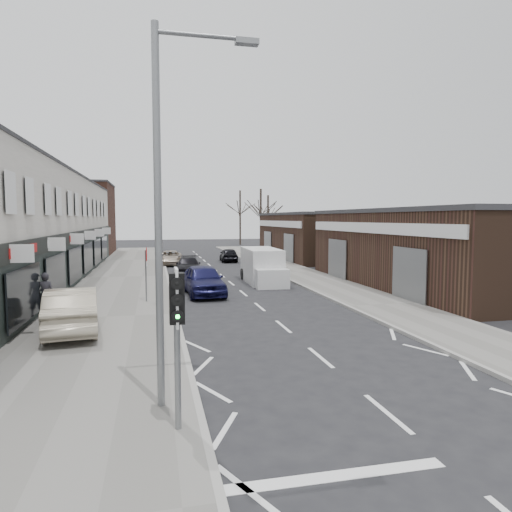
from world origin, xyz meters
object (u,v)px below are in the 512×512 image
traffic_light (177,311)px  sedan_on_pavement (71,310)px  parked_car_left_a (204,280)px  white_van (262,267)px  pedestrian (45,294)px  parked_car_right_b (229,255)px  street_lamp (166,196)px  parked_car_left_b (188,266)px  parked_car_left_c (170,258)px  warning_sign (147,259)px  parked_car_right_a (265,268)px

traffic_light → sedan_on_pavement: (-3.30, 8.44, -1.50)m
traffic_light → parked_car_left_a: 16.21m
traffic_light → white_van: traffic_light is taller
white_van → pedestrian: 14.00m
traffic_light → parked_car_left_a: traffic_light is taller
sedan_on_pavement → parked_car_right_b: 27.94m
street_lamp → parked_car_left_a: 15.42m
pedestrian → traffic_light: bearing=110.2°
street_lamp → parked_car_left_b: (2.20, 24.13, -3.98)m
sedan_on_pavement → parked_car_left_c: sedan_on_pavement is taller
warning_sign → parked_car_left_b: (2.83, 11.33, -1.56)m
pedestrian → parked_car_left_a: size_ratio=0.38×
traffic_light → parked_car_left_a: (2.20, 15.98, -1.60)m
street_lamp → parked_car_right_a: 22.57m
parked_car_left_b → street_lamp: bearing=-92.4°
traffic_light → parked_car_left_b: 25.49m
warning_sign → parked_car_left_b: bearing=76.0°
pedestrian → parked_car_left_c: size_ratio=0.40×
traffic_light → sedan_on_pavement: 9.19m
sedan_on_pavement → parked_car_right_b: (9.90, 26.13, -0.26)m
pedestrian → parked_car_right_a: bearing=-140.7°
white_van → sedan_on_pavement: size_ratio=1.18×
white_van → parked_car_left_c: 13.82m
pedestrian → parked_car_left_b: pedestrian is taller
pedestrian → parked_car_right_a: size_ratio=0.42×
parked_car_right_b → warning_sign: bearing=73.8°
white_van → parked_car_right_a: bearing=73.4°
parked_car_left_c → warning_sign: bearing=-92.3°
parked_car_right_a → parked_car_left_a: bearing=45.4°
warning_sign → parked_car_left_a: size_ratio=0.56×
warning_sign → pedestrian: (-4.04, -2.55, -1.17)m
traffic_light → parked_car_left_b: traffic_light is taller
white_van → parked_car_left_b: size_ratio=1.30×
street_lamp → warning_sign: street_lamp is taller
white_van → parked_car_right_b: white_van is taller
warning_sign → white_van: bearing=39.3°
traffic_light → warning_sign: 14.04m
parked_car_left_b → pedestrian: bearing=-113.5°
white_van → sedan_on_pavement: (-9.70, -11.43, -0.13)m
traffic_light → pedestrian: bearing=112.7°
warning_sign → parked_car_left_a: warning_sign is taller
street_lamp → parked_car_left_c: 31.64m
pedestrian → parked_car_right_b: pedestrian is taller
parked_car_left_b → parked_car_right_a: parked_car_right_a is taller
street_lamp → parked_car_right_a: street_lamp is taller
white_van → pedestrian: size_ratio=3.16×
parked_car_left_a → white_van: bearing=39.7°
parked_car_left_a → parked_car_right_b: parked_car_left_a is taller
pedestrian → parked_car_right_a: 16.09m
parked_car_right_a → warning_sign: bearing=39.9°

